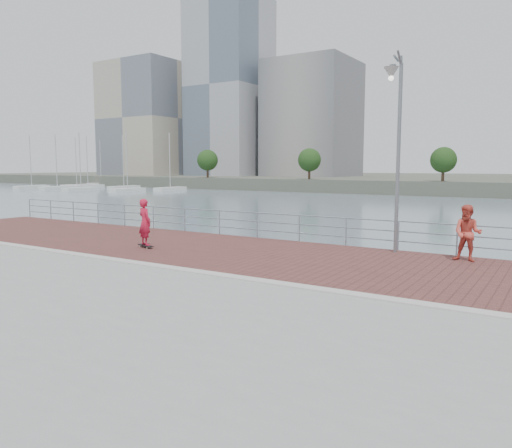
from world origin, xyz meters
The scene contains 10 objects.
water centered at (0.00, 0.00, -2.00)m, with size 400.00×400.00×0.00m, color slate.
seawall centered at (0.00, -5.00, -1.00)m, with size 40.00×24.00×2.00m, color gray.
brick_lane centered at (0.00, 3.60, 0.01)m, with size 40.00×6.80×0.02m, color brown.
curb centered at (0.00, 0.00, 0.03)m, with size 40.00×0.40×0.06m, color #B7B5AD.
guardrail centered at (0.00, 7.00, 0.69)m, with size 39.06×0.06×1.13m.
street_lamp centered at (3.13, 6.01, 4.77)m, with size 0.49×1.42×6.71m.
skateboard centered at (-5.28, 2.43, 0.10)m, with size 0.89×0.47×0.10m.
skateboarder centered at (-5.28, 2.43, 1.00)m, with size 0.65×0.43×1.79m, color red.
bystander centered at (5.62, 6.03, 0.95)m, with size 0.90×0.70×1.86m, color #D54E3E.
marina centered at (-80.35, 62.70, -1.47)m, with size 35.40×28.91×11.75m.
Camera 1 is at (8.36, -11.26, 3.14)m, focal length 35.00 mm.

